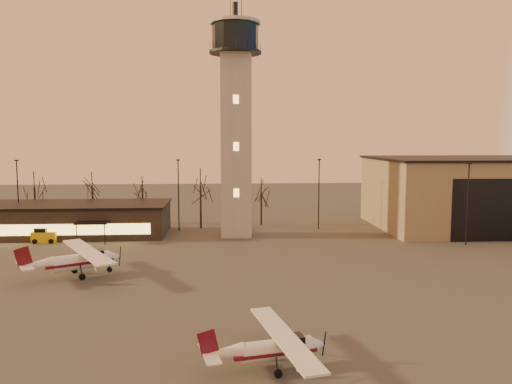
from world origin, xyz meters
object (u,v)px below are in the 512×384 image
terminal (74,219)px  cessna_rear (83,264)px  cessna_front (279,352)px  control_tower (236,113)px  hangar (481,193)px  service_cart (44,237)px

terminal → cessna_rear: bearing=-71.6°
terminal → cessna_front: terminal is taller
control_tower → cessna_front: bearing=-88.0°
hangar → terminal: bearing=-178.0°
cessna_rear → control_tower: bearing=22.1°
terminal → service_cart: 5.64m
terminal → control_tower: bearing=-5.1°
control_tower → cessna_rear: bearing=-128.2°
hangar → cessna_rear: 56.11m
control_tower → cessna_rear: control_tower is taller
terminal → cessna_rear: terminal is taller
terminal → cessna_rear: 22.22m
control_tower → hangar: bearing=6.3°
cessna_rear → cessna_front: bearing=-80.9°
control_tower → service_cart: size_ratio=10.95×
cessna_rear → service_cart: bearing=90.0°
cessna_front → cessna_rear: cessna_rear is taller
cessna_front → cessna_rear: 26.15m
control_tower → terminal: size_ratio=1.28×
hangar → service_cart: 60.77m
control_tower → cessna_rear: (-15.00, -19.08, -15.14)m
cessna_front → cessna_rear: size_ratio=0.84×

